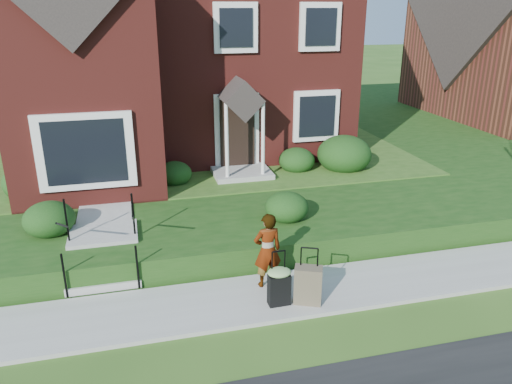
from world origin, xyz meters
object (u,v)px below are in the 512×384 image
object	(u,v)px
suitcase_black	(279,284)
suitcase_olive	(308,285)
front_steps	(103,250)
woman	(267,250)

from	to	relation	value
suitcase_black	suitcase_olive	xyz separation A→B (m)	(0.52, -0.08, -0.05)
suitcase_black	suitcase_olive	size ratio (longest dim) A/B	0.97
suitcase_olive	front_steps	bearing A→B (deg)	171.24
front_steps	suitcase_black	size ratio (longest dim) A/B	1.94
suitcase_olive	woman	bearing A→B (deg)	148.91
front_steps	suitcase_olive	world-z (taller)	front_steps
front_steps	suitcase_black	world-z (taller)	front_steps
front_steps	woman	xyz separation A→B (m)	(3.05, -1.49, 0.35)
woman	suitcase_black	distance (m)	0.76
front_steps	suitcase_olive	distance (m)	4.25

